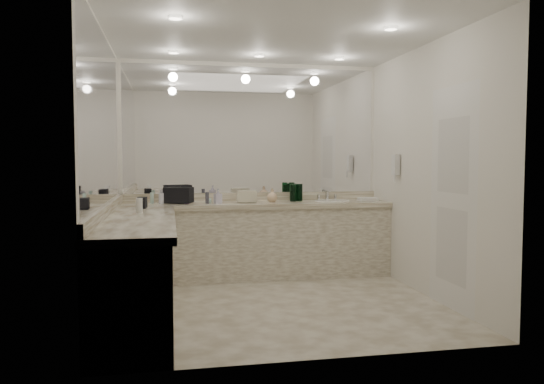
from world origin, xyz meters
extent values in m
plane|color=beige|center=(0.00, 0.00, 0.00)|extent=(3.20, 3.20, 0.00)
plane|color=white|center=(0.00, 0.00, 2.60)|extent=(3.20, 3.20, 0.00)
cube|color=white|center=(0.00, 1.50, 1.30)|extent=(3.20, 0.02, 2.60)
cube|color=white|center=(-1.60, 0.00, 1.30)|extent=(0.02, 3.00, 2.60)
cube|color=white|center=(1.60, 0.00, 1.30)|extent=(0.02, 3.00, 2.60)
cube|color=silver|center=(0.00, 1.20, 0.42)|extent=(3.20, 0.60, 0.84)
cube|color=beige|center=(0.00, 1.19, 0.87)|extent=(3.20, 0.64, 0.06)
cube|color=silver|center=(-1.30, -0.30, 0.42)|extent=(0.60, 2.40, 0.84)
cube|color=beige|center=(-1.29, -0.30, 0.87)|extent=(0.64, 2.42, 0.06)
cube|color=beige|center=(0.00, 1.48, 0.95)|extent=(3.20, 0.04, 0.10)
cube|color=beige|center=(-1.58, 0.00, 0.95)|extent=(0.04, 3.00, 0.10)
cube|color=white|center=(0.00, 1.49, 1.77)|extent=(3.12, 0.01, 1.55)
cube|color=white|center=(-1.59, 0.00, 1.77)|extent=(0.01, 2.92, 1.55)
cylinder|color=white|center=(0.95, 1.20, 0.90)|extent=(0.44, 0.44, 0.03)
cube|color=silver|center=(0.95, 1.41, 0.97)|extent=(0.24, 0.16, 0.14)
cube|color=white|center=(1.56, 0.70, 1.35)|extent=(0.06, 0.10, 0.24)
cube|color=white|center=(1.59, -0.50, 1.05)|extent=(0.02, 0.82, 2.10)
cube|color=black|center=(-0.91, 1.20, 0.99)|extent=(0.36, 0.29, 0.18)
cube|color=black|center=(-1.30, 0.66, 0.96)|extent=(0.11, 0.21, 0.11)
cube|color=beige|center=(-0.11, 1.19, 0.97)|extent=(0.23, 0.15, 0.13)
cube|color=white|center=(1.41, 1.18, 0.92)|extent=(0.23, 0.15, 0.04)
cylinder|color=white|center=(-1.30, 0.17, 0.97)|extent=(0.06, 0.06, 0.14)
imported|color=white|center=(-0.87, 1.28, 0.99)|extent=(0.09, 0.09, 0.18)
imported|color=silver|center=(-0.46, 1.11, 0.99)|extent=(0.10, 0.10, 0.17)
imported|color=#D5B088|center=(0.20, 1.20, 0.98)|extent=(0.15, 0.15, 0.16)
cylinder|color=#0E4420|center=(0.56, 1.27, 1.01)|extent=(0.07, 0.07, 0.21)
cylinder|color=#0E4420|center=(0.47, 1.25, 1.01)|extent=(0.07, 0.07, 0.21)
cylinder|color=#0E4420|center=(0.47, 1.29, 0.99)|extent=(0.07, 0.07, 0.18)
cylinder|color=#0E4420|center=(0.50, 1.35, 1.00)|extent=(0.06, 0.06, 0.20)
cylinder|color=#0E4420|center=(0.56, 1.34, 1.00)|extent=(0.07, 0.07, 0.20)
cylinder|color=silver|center=(-1.11, 1.16, 0.96)|extent=(0.06, 0.06, 0.13)
cylinder|color=silver|center=(-0.56, 1.17, 0.93)|extent=(0.06, 0.06, 0.06)
cylinder|color=#9966B2|center=(-0.82, 1.16, 0.94)|extent=(0.07, 0.07, 0.08)
cylinder|color=#3F3F4C|center=(-0.58, 1.14, 0.97)|extent=(0.04, 0.04, 0.13)
cylinder|color=silver|center=(-1.21, 1.25, 0.97)|extent=(0.04, 0.04, 0.13)
cylinder|color=#9966B2|center=(-0.91, 1.28, 0.94)|extent=(0.05, 0.05, 0.08)
camera|label=1|loc=(-1.02, -5.03, 1.42)|focal=35.00mm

